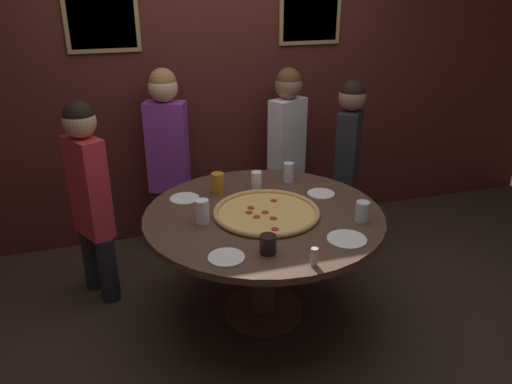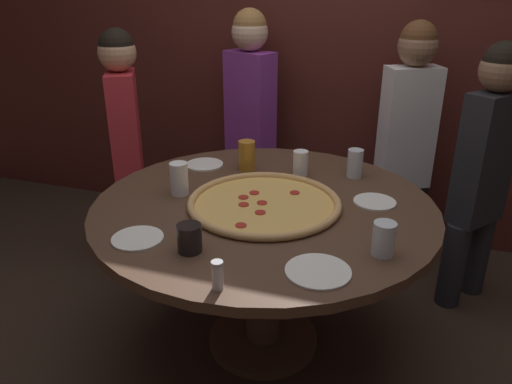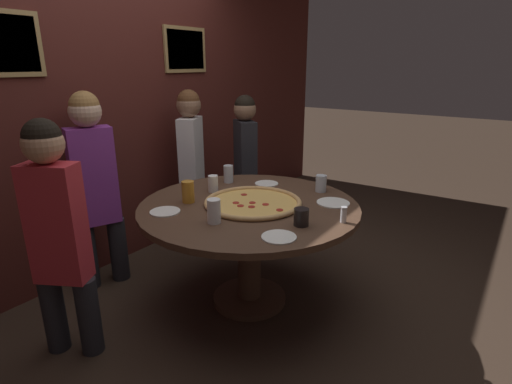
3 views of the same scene
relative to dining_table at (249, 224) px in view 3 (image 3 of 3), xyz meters
name	(u,v)px [view 3 (image 3 of 3)]	position (x,y,z in m)	size (l,w,h in m)	color
ground_plane	(249,300)	(0.00, 0.00, -0.60)	(24.00, 24.00, 0.00)	#38281E
back_wall	(114,106)	(0.00, 1.33, 0.71)	(6.40, 0.08, 2.60)	#4C1E19
dining_table	(249,224)	(0.00, 0.00, 0.00)	(1.46, 1.46, 0.74)	#4C3323
giant_pizza	(253,202)	(0.01, -0.03, 0.16)	(0.65, 0.65, 0.03)	#EAB75B
drink_cup_near_right	(301,217)	(-0.13, -0.46, 0.19)	(0.09, 0.09, 0.10)	black
drink_cup_beside_pizza	(321,183)	(0.52, -0.27, 0.21)	(0.08, 0.08, 0.12)	silver
drink_cup_front_edge	(188,192)	(-0.20, 0.36, 0.22)	(0.08, 0.08, 0.15)	#BC7A23
drink_cup_by_shaker	(213,184)	(0.07, 0.37, 0.20)	(0.07, 0.07, 0.12)	white
drink_cup_centre_back	(228,174)	(0.32, 0.43, 0.21)	(0.07, 0.07, 0.14)	silver
drink_cup_far_left	(214,211)	(-0.38, -0.02, 0.22)	(0.08, 0.08, 0.15)	white
white_plate_far_back	(279,237)	(-0.35, -0.45, 0.15)	(0.19, 0.19, 0.01)	white
white_plate_left_side	(165,212)	(-0.43, 0.34, 0.15)	(0.19, 0.19, 0.01)	white
white_plate_right_side	(333,203)	(0.33, -0.46, 0.15)	(0.22, 0.22, 0.01)	white
white_plate_beside_cup	(267,184)	(0.45, 0.15, 0.15)	(0.18, 0.18, 0.01)	white
condiment_shaker	(344,215)	(0.05, -0.65, 0.19)	(0.04, 0.04, 0.10)	silver
diner_far_right	(94,180)	(-0.43, 1.07, 0.23)	(0.39, 0.26, 1.46)	#232328
diner_side_left	(245,159)	(0.91, 0.70, 0.18)	(0.31, 0.35, 1.36)	#232328
diner_side_right	(191,159)	(0.53, 1.02, 0.21)	(0.37, 0.28, 1.42)	#232328
diner_centre_back	(57,229)	(-1.01, 0.55, 0.19)	(0.27, 0.36, 1.38)	#232328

